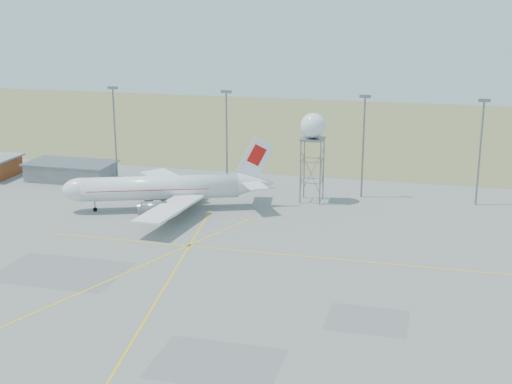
# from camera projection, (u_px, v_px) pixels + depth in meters

# --- Properties ---
(ground) EXTENTS (400.00, 400.00, 0.00)m
(ground) POSITION_uv_depth(u_px,v_px,m) (149.00, 333.00, 85.37)
(ground) COLOR gray
(ground) RESTS_ON ground
(grass_strip) EXTENTS (400.00, 120.00, 0.03)m
(grass_strip) POSITION_uv_depth(u_px,v_px,m) (329.00, 128.00, 216.02)
(grass_strip) COLOR olive
(grass_strip) RESTS_ON ground
(building_grey) EXTENTS (19.00, 10.00, 3.90)m
(building_grey) POSITION_uv_depth(u_px,v_px,m) (71.00, 171.00, 155.37)
(building_grey) COLOR gray
(building_grey) RESTS_ON ground
(mast_a) EXTENTS (2.20, 0.50, 20.50)m
(mast_a) POSITION_uv_depth(u_px,v_px,m) (115.00, 126.00, 152.14)
(mast_a) COLOR slate
(mast_a) RESTS_ON ground
(mast_b) EXTENTS (2.20, 0.50, 20.50)m
(mast_b) POSITION_uv_depth(u_px,v_px,m) (227.00, 131.00, 146.14)
(mast_b) COLOR slate
(mast_b) RESTS_ON ground
(mast_c) EXTENTS (2.20, 0.50, 20.50)m
(mast_c) POSITION_uv_depth(u_px,v_px,m) (364.00, 138.00, 139.41)
(mast_c) COLOR slate
(mast_c) RESTS_ON ground
(mast_d) EXTENTS (2.20, 0.50, 20.50)m
(mast_d) POSITION_uv_depth(u_px,v_px,m) (481.00, 143.00, 134.13)
(mast_d) COLOR slate
(mast_d) RESTS_ON ground
(airliner_main) EXTENTS (38.40, 36.08, 13.48)m
(airliner_main) POSITION_uv_depth(u_px,v_px,m) (164.00, 188.00, 133.42)
(airliner_main) COLOR silver
(airliner_main) RESTS_ON ground
(radar_tower) EXTENTS (4.81, 4.81, 17.42)m
(radar_tower) POSITION_uv_depth(u_px,v_px,m) (312.00, 152.00, 137.14)
(radar_tower) COLOR slate
(radar_tower) RESTS_ON ground
(fire_truck) EXTENTS (8.33, 4.51, 3.18)m
(fire_truck) POSITION_uv_depth(u_px,v_px,m) (184.00, 191.00, 141.54)
(fire_truck) COLOR yellow
(fire_truck) RESTS_ON ground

